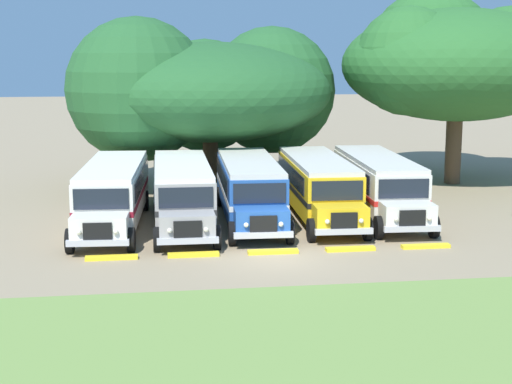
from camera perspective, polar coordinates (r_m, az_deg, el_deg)
The scene contains 14 objects.
ground_plane at distance 29.98m, azimuth 1.47°, elevation -4.88°, with size 220.00×220.00×0.00m, color #937F60.
foreground_grass_strip at distance 22.12m, azimuth 5.14°, elevation -10.54°, with size 80.00×9.54×0.01m, color olive.
parked_bus_slot_0 at distance 35.77m, azimuth -10.46°, elevation 0.04°, with size 3.31×10.93×2.82m.
parked_bus_slot_1 at distance 35.63m, azimuth -5.43°, elevation 0.13°, with size 2.80×10.85×2.82m.
parked_bus_slot_2 at distance 36.42m, azimuth -0.48°, elevation 0.40°, with size 3.01×10.88×2.82m.
parked_bus_slot_3 at distance 37.15m, azimuth 4.60°, elevation 0.57°, with size 2.99×10.88×2.82m.
parked_bus_slot_4 at distance 37.97m, azimuth 9.00°, elevation 0.69°, with size 3.12×10.90×2.82m.
curb_wheelstop_0 at distance 30.26m, azimuth -10.58°, elevation -4.77°, with size 2.00×0.36×0.15m, color yellow.
curb_wheelstop_1 at distance 30.27m, azimuth -4.62°, elevation -4.61°, with size 2.00×0.36×0.15m, color yellow.
curb_wheelstop_2 at distance 30.61m, azimuth 1.26°, elevation -4.41°, with size 2.00×0.36×0.15m, color yellow.
curb_wheelstop_3 at distance 31.26m, azimuth 6.96°, elevation -4.18°, with size 2.00×0.36×0.15m, color yellow.
curb_wheelstop_4 at distance 32.20m, azimuth 12.37°, elevation -3.91°, with size 2.00×0.36×0.15m, color yellow.
broad_shade_tree at distance 45.40m, azimuth -3.66°, elevation 7.38°, with size 15.71×13.97×9.74m.
secondary_tree at distance 48.61m, azimuth 14.14°, elevation 9.36°, with size 13.85×14.45×11.77m.
Camera 1 is at (-4.81, -28.52, 7.89)m, focal length 54.38 mm.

